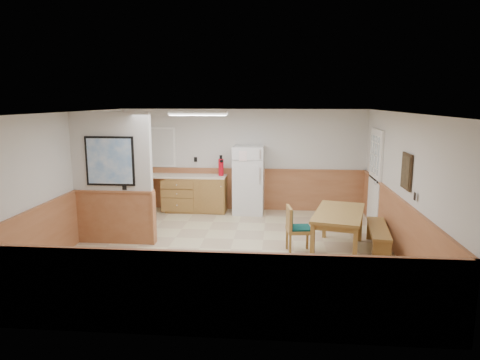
# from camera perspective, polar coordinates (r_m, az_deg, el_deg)

# --- Properties ---
(ground) EXTENTS (6.00, 6.00, 0.00)m
(ground) POSITION_cam_1_polar(r_m,az_deg,el_deg) (8.00, -1.27, -9.20)
(ground) COLOR #C2B48B
(ground) RESTS_ON ground
(ceiling) EXTENTS (6.00, 6.00, 0.02)m
(ceiling) POSITION_cam_1_polar(r_m,az_deg,el_deg) (7.53, -1.35, 9.01)
(ceiling) COLOR silver
(ceiling) RESTS_ON back_wall
(back_wall) EXTENTS (6.00, 0.02, 2.50)m
(back_wall) POSITION_cam_1_polar(r_m,az_deg,el_deg) (10.62, 0.45, 2.69)
(back_wall) COLOR silver
(back_wall) RESTS_ON ground
(right_wall) EXTENTS (0.02, 6.00, 2.50)m
(right_wall) POSITION_cam_1_polar(r_m,az_deg,el_deg) (7.93, 20.79, -0.70)
(right_wall) COLOR silver
(right_wall) RESTS_ON ground
(left_wall) EXTENTS (0.02, 6.00, 2.50)m
(left_wall) POSITION_cam_1_polar(r_m,az_deg,el_deg) (8.53, -21.78, -0.02)
(left_wall) COLOR silver
(left_wall) RESTS_ON ground
(wainscot_back) EXTENTS (6.00, 0.04, 1.00)m
(wainscot_back) POSITION_cam_1_polar(r_m,az_deg,el_deg) (10.72, 0.43, -1.29)
(wainscot_back) COLOR #A86A43
(wainscot_back) RESTS_ON ground
(wainscot_right) EXTENTS (0.04, 6.00, 1.00)m
(wainscot_right) POSITION_cam_1_polar(r_m,az_deg,el_deg) (8.09, 20.30, -5.91)
(wainscot_right) COLOR #A86A43
(wainscot_right) RESTS_ON ground
(wainscot_left) EXTENTS (0.04, 6.00, 1.00)m
(wainscot_left) POSITION_cam_1_polar(r_m,az_deg,el_deg) (8.68, -21.32, -4.89)
(wainscot_left) COLOR #A86A43
(wainscot_left) RESTS_ON ground
(partition_wall) EXTENTS (1.50, 0.20, 2.50)m
(partition_wall) POSITION_cam_1_polar(r_m,az_deg,el_deg) (8.40, -16.60, 0.03)
(partition_wall) COLOR silver
(partition_wall) RESTS_ON ground
(kitchen_counter) EXTENTS (2.20, 0.61, 1.00)m
(kitchen_counter) POSITION_cam_1_polar(r_m,az_deg,el_deg) (10.61, -6.22, -1.71)
(kitchen_counter) COLOR olive
(kitchen_counter) RESTS_ON ground
(exterior_door) EXTENTS (0.07, 1.02, 2.15)m
(exterior_door) POSITION_cam_1_polar(r_m,az_deg,el_deg) (9.77, 17.53, 0.33)
(exterior_door) COLOR white
(exterior_door) RESTS_ON ground
(kitchen_window) EXTENTS (0.80, 0.04, 1.00)m
(kitchen_window) POSITION_cam_1_polar(r_m,az_deg,el_deg) (10.92, -10.64, 4.32)
(kitchen_window) COLOR white
(kitchen_window) RESTS_ON back_wall
(wall_painting) EXTENTS (0.04, 0.50, 0.60)m
(wall_painting) POSITION_cam_1_polar(r_m,az_deg,el_deg) (7.59, 21.29, 1.09)
(wall_painting) COLOR #312313
(wall_painting) RESTS_ON right_wall
(fluorescent_fixture) EXTENTS (1.20, 0.30, 0.09)m
(fluorescent_fixture) POSITION_cam_1_polar(r_m,az_deg,el_deg) (8.94, -5.59, 8.86)
(fluorescent_fixture) COLOR white
(fluorescent_fixture) RESTS_ON ceiling
(refrigerator) EXTENTS (0.74, 0.73, 1.64)m
(refrigerator) POSITION_cam_1_polar(r_m,az_deg,el_deg) (10.31, 1.17, 0.03)
(refrigerator) COLOR silver
(refrigerator) RESTS_ON ground
(dining_table) EXTENTS (1.17, 1.76, 0.75)m
(dining_table) POSITION_cam_1_polar(r_m,az_deg,el_deg) (7.88, 13.05, -4.80)
(dining_table) COLOR olive
(dining_table) RESTS_ON ground
(dining_bench) EXTENTS (0.51, 1.48, 0.45)m
(dining_bench) POSITION_cam_1_polar(r_m,az_deg,el_deg) (8.19, 17.96, -6.76)
(dining_bench) COLOR olive
(dining_bench) RESTS_ON ground
(dining_chair) EXTENTS (0.65, 0.49, 0.85)m
(dining_chair) POSITION_cam_1_polar(r_m,az_deg,el_deg) (7.74, 7.28, -6.11)
(dining_chair) COLOR olive
(dining_chair) RESTS_ON ground
(fire_extinguisher) EXTENTS (0.15, 0.15, 0.50)m
(fire_extinguisher) POSITION_cam_1_polar(r_m,az_deg,el_deg) (10.38, -2.55, 1.79)
(fire_extinguisher) COLOR red
(fire_extinguisher) RESTS_ON kitchen_counter
(soap_bottle) EXTENTS (0.07, 0.07, 0.19)m
(soap_bottle) POSITION_cam_1_polar(r_m,az_deg,el_deg) (10.79, -11.76, 1.24)
(soap_bottle) COLOR #17802A
(soap_bottle) RESTS_ON kitchen_counter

